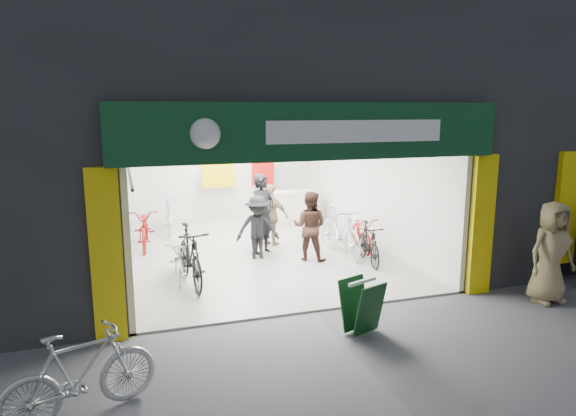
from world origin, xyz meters
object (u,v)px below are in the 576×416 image
bike_left_front (180,259)px  sandwich_board (362,305)px  pedestrian_near (551,252)px  parked_bike (80,374)px  bike_right_front (369,244)px

bike_left_front → sandwich_board: size_ratio=1.98×
bike_left_front → sandwich_board: bearing=-49.6°
pedestrian_near → sandwich_board: bearing=-176.9°
sandwich_board → parked_bike: bearing=174.7°
pedestrian_near → sandwich_board: pedestrian_near is taller
bike_left_front → parked_bike: bearing=-103.7°
parked_bike → bike_left_front: bearing=-39.4°
bike_right_front → sandwich_board: bike_right_front is taller
bike_left_front → pedestrian_near: bearing=-22.5°
bike_left_front → pedestrian_near: 6.95m
pedestrian_near → parked_bike: bearing=-170.5°
parked_bike → pedestrian_near: size_ratio=0.95×
sandwich_board → bike_right_front: bearing=41.7°
parked_bike → pedestrian_near: (7.68, 1.16, 0.39)m
bike_left_front → bike_right_front: (4.07, -0.29, 0.04)m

